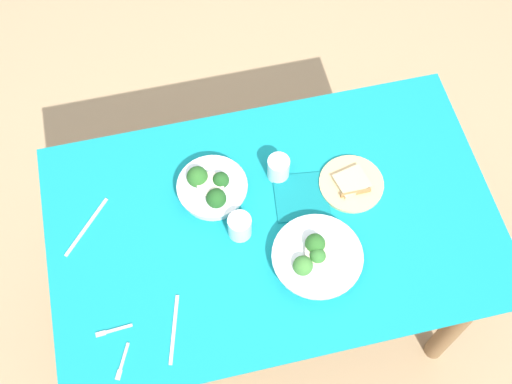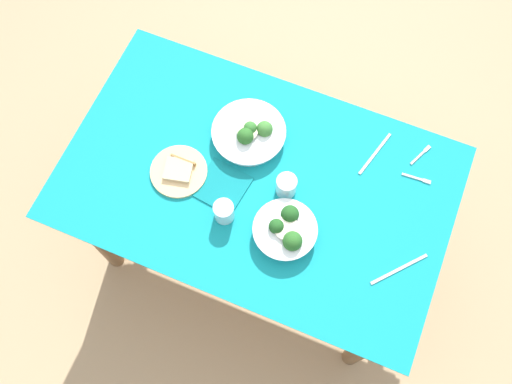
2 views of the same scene
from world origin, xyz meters
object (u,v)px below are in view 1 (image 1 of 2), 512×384
at_px(water_glass_side, 278,168).
at_px(broccoli_bowl_near, 316,258).
at_px(table_knife_right, 87,227).
at_px(napkin_folded_upper, 302,197).
at_px(water_glass_center, 240,226).
at_px(fork_by_near_bowl, 122,363).
at_px(table_knife_left, 174,329).
at_px(bread_side_plate, 351,183).
at_px(fork_by_far_bowl, 112,331).
at_px(broccoli_bowl_far, 212,188).

bearing_deg(water_glass_side, broccoli_bowl_near, -83.45).
bearing_deg(table_knife_right, napkin_folded_upper, 126.95).
xyz_separation_m(water_glass_center, table_knife_right, (-0.45, 0.12, -0.04)).
height_order(fork_by_near_bowl, table_knife_left, same).
bearing_deg(bread_side_plate, napkin_folded_upper, -177.38).
height_order(broccoli_bowl_near, water_glass_center, broccoli_bowl_near).
xyz_separation_m(water_glass_side, fork_by_near_bowl, (-0.56, -0.48, -0.04)).
height_order(bread_side_plate, fork_by_near_bowl, bread_side_plate).
relative_size(table_knife_right, napkin_folded_upper, 1.32).
distance_m(water_glass_center, fork_by_near_bowl, 0.51).
bearing_deg(fork_by_far_bowl, water_glass_side, -149.60).
bearing_deg(broccoli_bowl_far, table_knife_left, -115.23).
bearing_deg(water_glass_side, fork_by_far_bowl, -146.15).
height_order(bread_side_plate, napkin_folded_upper, bread_side_plate).
relative_size(table_knife_left, table_knife_right, 0.92).
bearing_deg(water_glass_side, water_glass_center, -133.56).
bearing_deg(fork_by_near_bowl, water_glass_side, 155.21).
distance_m(water_glass_side, napkin_folded_upper, 0.11).
distance_m(water_glass_side, table_knife_left, 0.58).
relative_size(broccoli_bowl_far, table_knife_left, 1.09).
xyz_separation_m(fork_by_far_bowl, table_knife_right, (-0.04, 0.34, -0.00)).
height_order(broccoli_bowl_far, water_glass_side, broccoli_bowl_far).
distance_m(water_glass_center, table_knife_right, 0.46).
bearing_deg(bread_side_plate, table_knife_left, -151.76).
distance_m(broccoli_bowl_far, bread_side_plate, 0.43).
bearing_deg(table_knife_left, water_glass_center, -28.80).
xyz_separation_m(broccoli_bowl_near, fork_by_far_bowl, (-0.61, -0.07, -0.03)).
distance_m(table_knife_right, napkin_folded_upper, 0.66).
distance_m(fork_by_far_bowl, table_knife_right, 0.34).
distance_m(table_knife_left, napkin_folded_upper, 0.56).
distance_m(fork_by_far_bowl, table_knife_left, 0.17).
height_order(water_glass_center, napkin_folded_upper, water_glass_center).
relative_size(bread_side_plate, water_glass_center, 2.45).
distance_m(broccoli_bowl_far, table_knife_right, 0.39).
relative_size(fork_by_far_bowl, table_knife_right, 0.48).
relative_size(broccoli_bowl_near, water_glass_center, 3.24).
xyz_separation_m(fork_by_near_bowl, table_knife_right, (-0.05, 0.43, -0.00)).
height_order(water_glass_center, water_glass_side, same).
height_order(broccoli_bowl_far, broccoli_bowl_near, broccoli_bowl_far).
bearing_deg(napkin_folded_upper, fork_by_near_bowl, -147.64).
height_order(water_glass_side, napkin_folded_upper, water_glass_side).
height_order(water_glass_side, table_knife_left, water_glass_side).
relative_size(water_glass_side, napkin_folded_upper, 0.50).
bearing_deg(bread_side_plate, fork_by_far_bowl, -159.34).
bearing_deg(table_knife_left, fork_by_near_bowl, 127.14).
distance_m(water_glass_center, fork_by_far_bowl, 0.47).
xyz_separation_m(broccoli_bowl_far, table_knife_right, (-0.39, -0.03, -0.03)).
bearing_deg(bread_side_plate, fork_by_near_bowl, -152.99).
height_order(broccoli_bowl_near, bread_side_plate, broccoli_bowl_near).
relative_size(broccoli_bowl_near, fork_by_near_bowl, 2.70).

